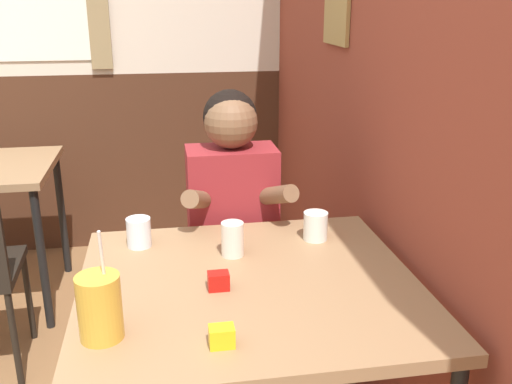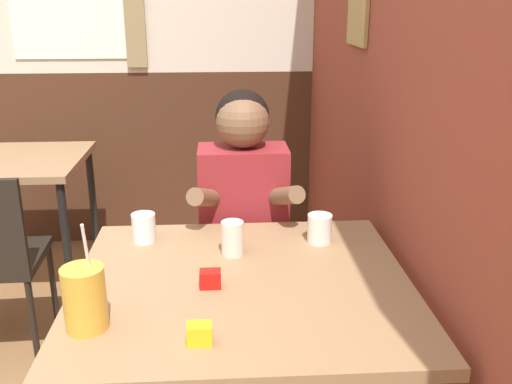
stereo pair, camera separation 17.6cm
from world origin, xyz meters
name	(u,v)px [view 1 (the left image)]	position (x,y,z in m)	size (l,w,h in m)	color
brick_wall_right	(346,43)	(1.25, 1.20, 1.35)	(0.08, 4.40, 2.70)	brown
back_wall	(70,29)	(-0.01, 2.43, 1.36)	(5.45, 0.09, 2.70)	beige
main_table	(249,301)	(0.70, 0.32, 0.68)	(0.97, 0.90, 0.75)	#93704C
person_seated	(233,237)	(0.73, 0.92, 0.64)	(0.42, 0.40, 1.21)	maroon
cocktail_pitcher	(100,307)	(0.31, 0.10, 0.83)	(0.11, 0.11, 0.28)	gold
glass_near_pitcher	(139,232)	(0.39, 0.63, 0.80)	(0.08, 0.08, 0.10)	silver
glass_center	(315,226)	(0.97, 0.59, 0.80)	(0.08, 0.08, 0.10)	silver
glass_far_side	(233,239)	(0.68, 0.51, 0.81)	(0.07, 0.07, 0.11)	silver
condiment_ketchup	(218,281)	(0.61, 0.29, 0.78)	(0.06, 0.04, 0.05)	#B7140F
condiment_mustard	(222,336)	(0.59, 0.01, 0.78)	(0.06, 0.04, 0.05)	yellow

